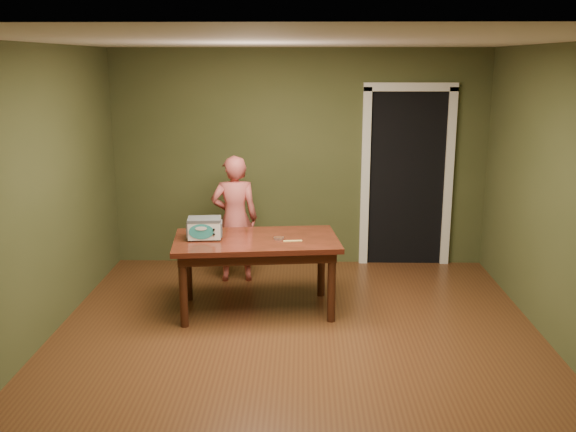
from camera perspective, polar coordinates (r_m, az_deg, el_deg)
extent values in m
plane|color=#563118|center=(5.72, 0.76, -11.70)|extent=(5.00, 5.00, 0.00)
cube|color=#444826|center=(7.75, 0.99, 5.13)|extent=(4.50, 0.02, 2.60)
cube|color=#444826|center=(2.90, 0.29, -9.65)|extent=(4.50, 0.02, 2.60)
cube|color=#444826|center=(5.77, -22.15, 1.15)|extent=(0.02, 5.00, 2.60)
cube|color=#444826|center=(5.73, 23.91, 0.91)|extent=(0.02, 5.00, 2.60)
cube|color=white|center=(5.17, 0.85, 15.33)|extent=(4.50, 5.00, 0.02)
cube|color=black|center=(8.19, 10.16, 3.60)|extent=(0.90, 0.60, 2.10)
cube|color=black|center=(7.88, 10.49, 3.20)|extent=(0.90, 0.02, 2.10)
cube|color=white|center=(7.80, 6.88, 3.23)|extent=(0.10, 0.06, 2.20)
cube|color=white|center=(7.96, 14.07, 3.12)|extent=(0.10, 0.06, 2.20)
cube|color=white|center=(7.74, 10.87, 11.21)|extent=(1.10, 0.06, 0.10)
cube|color=#36150C|center=(6.31, -2.85, -2.21)|extent=(1.69, 1.08, 0.05)
cube|color=#36190D|center=(6.33, -2.84, -2.86)|extent=(1.56, 0.94, 0.10)
cylinder|color=#36190D|center=(6.11, -9.29, -6.63)|extent=(0.08, 0.08, 0.70)
cylinder|color=#36190D|center=(6.77, -8.88, -4.58)|extent=(0.08, 0.08, 0.70)
cylinder|color=#36190D|center=(6.16, 3.89, -6.29)|extent=(0.08, 0.08, 0.70)
cylinder|color=#36190D|center=(6.82, 2.97, -4.30)|extent=(0.08, 0.08, 0.70)
cylinder|color=#4C4F54|center=(6.26, -8.62, -2.18)|extent=(0.02, 0.02, 0.01)
cylinder|color=#4C4F54|center=(6.42, -8.52, -1.77)|extent=(0.02, 0.02, 0.01)
cylinder|color=#4C4F54|center=(6.25, -6.24, -2.15)|extent=(0.02, 0.02, 0.01)
cylinder|color=#4C4F54|center=(6.41, -6.20, -1.73)|extent=(0.02, 0.02, 0.01)
cube|color=white|center=(6.31, -7.42, -1.12)|extent=(0.33, 0.25, 0.18)
cube|color=#4C4F54|center=(6.29, -7.45, -0.29)|extent=(0.34, 0.26, 0.03)
cube|color=#4C4F54|center=(6.32, -8.91, -1.15)|extent=(0.03, 0.20, 0.14)
cube|color=#4C4F54|center=(6.30, -5.94, -1.10)|extent=(0.03, 0.20, 0.14)
ellipsoid|color=teal|center=(6.20, -7.72, -1.40)|extent=(0.24, 0.03, 0.15)
cylinder|color=black|center=(6.19, -6.61, -1.21)|extent=(0.02, 0.01, 0.02)
cylinder|color=black|center=(6.20, -6.60, -1.61)|extent=(0.02, 0.01, 0.02)
cylinder|color=silver|center=(6.26, -0.82, -1.99)|extent=(0.10, 0.10, 0.02)
cylinder|color=#432816|center=(6.26, -0.82, -1.93)|extent=(0.09, 0.09, 0.01)
cube|color=#FFDC6E|center=(6.20, 0.42, -2.22)|extent=(0.18, 0.05, 0.01)
imported|color=#C25450|center=(7.22, -4.75, -0.26)|extent=(0.56, 0.41, 1.44)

